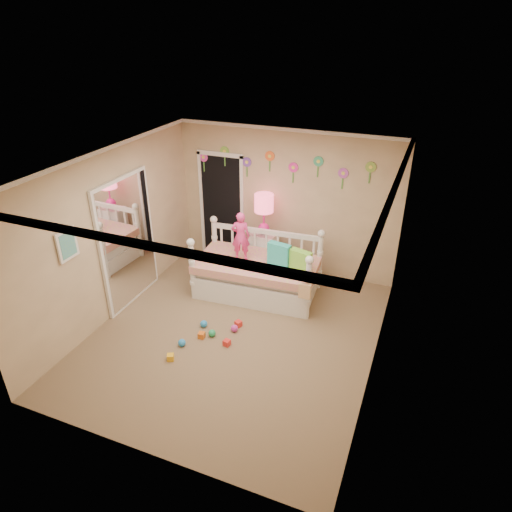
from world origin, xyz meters
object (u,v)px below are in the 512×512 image
at_px(daybed, 257,264).
at_px(nightstand, 263,253).
at_px(child, 241,236).
at_px(table_lamp, 264,208).

distance_m(daybed, nightstand, 0.76).
relative_size(daybed, child, 2.43).
height_order(daybed, child, child).
height_order(daybed, table_lamp, table_lamp).
bearing_deg(daybed, table_lamp, 98.74).
height_order(daybed, nightstand, daybed).
relative_size(daybed, nightstand, 2.65).
bearing_deg(table_lamp, daybed, -77.22).
height_order(nightstand, table_lamp, table_lamp).
height_order(child, table_lamp, table_lamp).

